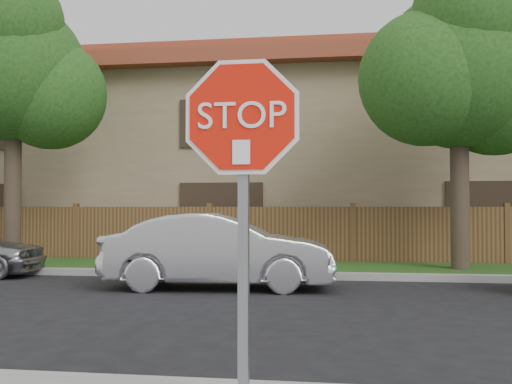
# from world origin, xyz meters

# --- Properties ---
(far_curb) EXTENTS (70.00, 0.30, 0.15)m
(far_curb) POSITION_xyz_m (0.00, 8.15, 0.07)
(far_curb) COLOR gray
(far_curb) RESTS_ON ground
(grass_strip) EXTENTS (70.00, 3.00, 0.12)m
(grass_strip) POSITION_xyz_m (0.00, 9.80, 0.06)
(grass_strip) COLOR #1E4714
(grass_strip) RESTS_ON ground
(fence) EXTENTS (70.00, 0.12, 1.60)m
(fence) POSITION_xyz_m (0.00, 11.40, 0.80)
(fence) COLOR #4F311C
(fence) RESTS_ON ground
(apartment_building) EXTENTS (35.20, 9.20, 7.20)m
(apartment_building) POSITION_xyz_m (0.00, 17.00, 3.53)
(apartment_building) COLOR #8F7858
(apartment_building) RESTS_ON ground
(tree_left) EXTENTS (4.80, 3.90, 7.78)m
(tree_left) POSITION_xyz_m (-8.98, 9.57, 5.22)
(tree_left) COLOR #382B21
(tree_left) RESTS_ON ground
(tree_mid) EXTENTS (4.80, 3.90, 7.35)m
(tree_mid) POSITION_xyz_m (2.52, 9.57, 4.87)
(tree_mid) COLOR #382B21
(tree_mid) RESTS_ON ground
(stop_sign) EXTENTS (1.01, 0.13, 2.55)m
(stop_sign) POSITION_xyz_m (-0.87, -1.48, 1.83)
(stop_sign) COLOR gray
(stop_sign) RESTS_ON sidewalk_near
(sedan_left) EXTENTS (4.55, 1.87, 1.47)m
(sedan_left) POSITION_xyz_m (-2.65, 6.33, 0.73)
(sedan_left) COLOR silver
(sedan_left) RESTS_ON ground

